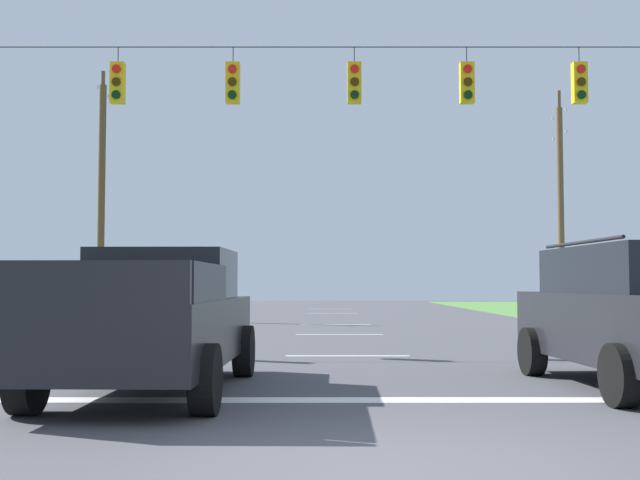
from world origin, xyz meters
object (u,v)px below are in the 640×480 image
Objects in this scene: distant_car_oncoming at (29,303)px; utility_pole_mid_right at (564,204)px; overhead_signal_span at (353,163)px; pickup_truck at (159,320)px; distant_car_crossing_white at (615,304)px; utility_pole_near_left at (105,198)px.

utility_pole_mid_right reaches higher than distant_car_oncoming.
pickup_truck is (-2.91, -7.19, -3.27)m from overhead_signal_span.
overhead_signal_span is 12.89m from distant_car_crossing_white.
utility_pole_mid_right reaches higher than distant_car_crossing_white.
overhead_signal_span is 4.11× the size of distant_car_crossing_white.
overhead_signal_span reaches higher than distant_car_oncoming.
utility_pole_mid_right is at bearing 60.75° from pickup_truck.
distant_car_crossing_white is at bearing 52.58° from pickup_truck.
distant_car_oncoming is 0.45× the size of utility_pole_mid_right.
utility_pole_near_left is (-6.67, 21.10, 3.99)m from pickup_truck.
distant_car_crossing_white is at bearing -92.97° from utility_pole_mid_right.
pickup_truck is 25.49m from utility_pole_mid_right.
pickup_truck is 1.25× the size of distant_car_crossing_white.
utility_pole_mid_right is at bearing 14.62° from distant_car_oncoming.
overhead_signal_span is at bearing -122.44° from utility_pole_mid_right.
overhead_signal_span is 4.12× the size of distant_car_oncoming.
pickup_truck is 0.57× the size of utility_pole_mid_right.
utility_pole_near_left is at bearing 72.64° from distant_car_oncoming.
utility_pole_mid_right is 19.01m from utility_pole_near_left.
pickup_truck is at bearing -64.23° from distant_car_oncoming.
distant_car_crossing_white is at bearing -2.88° from distant_car_oncoming.
utility_pole_near_left reaches higher than pickup_truck.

